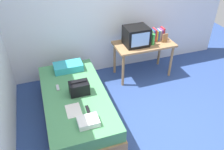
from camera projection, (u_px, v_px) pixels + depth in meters
The scene contains 14 objects.
ground_plane at pixel (149, 132), 3.53m from camera, with size 8.00×8.00×0.00m, color #2D4784.
wall_back at pixel (108, 9), 4.35m from camera, with size 5.20×0.10×2.60m, color silver.
bed at pixel (76, 105), 3.69m from camera, with size 1.00×2.00×0.47m.
desk at pixel (144, 47), 4.49m from camera, with size 1.16×0.60×0.72m.
tv at pixel (136, 36), 4.28m from camera, with size 0.44×0.39×0.36m.
water_bottle at pixel (153, 39), 4.33m from camera, with size 0.06×0.06×0.22m, color green.
book_row at pixel (156, 35), 4.50m from camera, with size 0.31×0.17×0.24m.
picture_frame at pixel (165, 38), 4.43m from camera, with size 0.11×0.02×0.17m, color olive.
pillow at pixel (68, 67), 4.09m from camera, with size 0.51×0.29×0.13m, color #33A8B7.
handbag at pixel (79, 88), 3.51m from camera, with size 0.30×0.20×0.23m.
magazine at pixel (74, 110), 3.24m from camera, with size 0.21×0.29×0.01m, color white.
remote_dark at pixel (88, 109), 3.25m from camera, with size 0.04×0.16×0.02m, color black.
remote_silver at pixel (58, 88), 3.67m from camera, with size 0.04×0.14×0.02m, color #B7B7BC.
folded_towel at pixel (88, 121), 3.02m from camera, with size 0.28×0.22×0.08m, color white.
Camera 1 is at (-1.33, -2.09, 2.73)m, focal length 36.53 mm.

